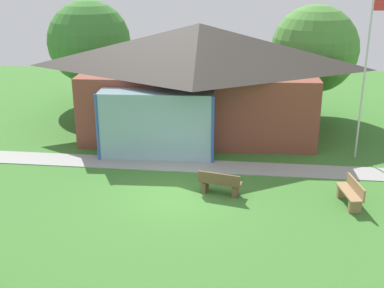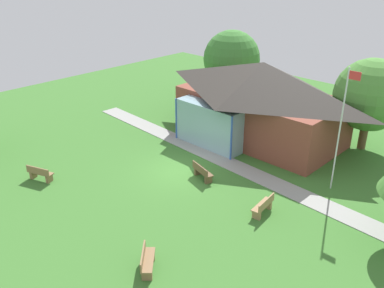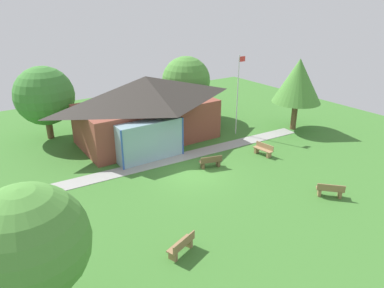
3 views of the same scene
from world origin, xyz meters
name	(u,v)px [view 1 (image 1 of 3)]	position (x,y,z in m)	size (l,w,h in m)	color
ground_plane	(177,195)	(0.00, 0.00, 0.00)	(44.00, 44.00, 0.00)	#3D752D
pavilion	(197,78)	(0.28, 6.80, 2.64)	(11.24, 7.24, 5.07)	brown
footpath	(184,165)	(0.00, 2.66, 0.01)	(22.63, 1.30, 0.03)	#999993
flagpole	(366,73)	(7.04, 4.10, 3.53)	(0.64, 0.08, 6.45)	silver
bench_rear_near_path	(220,184)	(1.47, 0.15, 0.40)	(1.56, 0.83, 0.84)	brown
bench_mid_right	(351,193)	(5.82, -0.31, 0.40)	(0.63, 1.54, 0.84)	#9E7A51
tree_behind_pavilion_left	(89,42)	(-6.00, 11.69, 3.47)	(4.55, 4.55, 5.76)	brown
tree_behind_pavilion_right	(315,49)	(6.00, 10.08, 3.48)	(4.39, 4.39, 5.69)	brown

